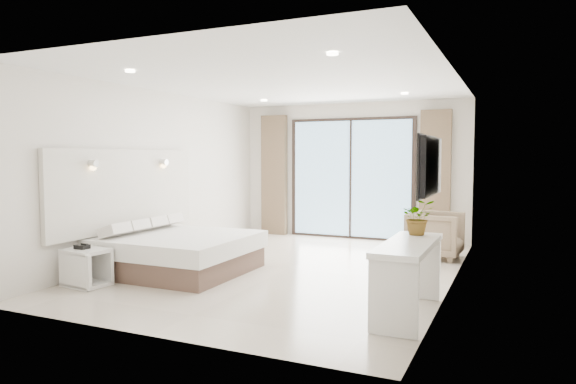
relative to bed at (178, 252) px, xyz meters
The scene contains 8 objects.
ground 1.61m from the bed, 31.41° to the left, with size 6.20×6.20×0.00m, color beige.
room_shell 2.27m from the bed, 51.70° to the left, with size 4.62×6.22×2.72m.
bed is the anchor object (origin of this frame).
nightstand 1.28m from the bed, 116.63° to the right, with size 0.56×0.48×0.47m.
phone 1.33m from the bed, 118.06° to the right, with size 0.16×0.13×0.05m, color black.
console_desk 3.47m from the bed, 11.58° to the right, with size 0.47×1.52×0.77m.
plant 3.46m from the bed, ahead, with size 0.36×0.40×0.31m, color #33662D.
armchair 4.10m from the bed, 38.55° to the left, with size 0.81×0.75×0.83m, color #7E6453.
Camera 1 is at (3.04, -6.78, 1.65)m, focal length 32.00 mm.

